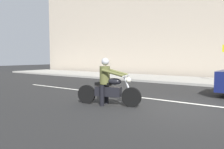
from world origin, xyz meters
name	(u,v)px	position (x,y,z in m)	size (l,w,h in m)	color
ground_plane	(186,109)	(0.00, 0.00, 0.00)	(80.00, 80.00, 0.00)	black
lane_marking_stripe	(190,103)	(-0.14, 0.90, 0.00)	(18.00, 0.14, 0.01)	silver
motorcycle_with_rider_olive	(108,86)	(-2.28, -0.93, 0.64)	(2.18, 0.86, 1.56)	black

